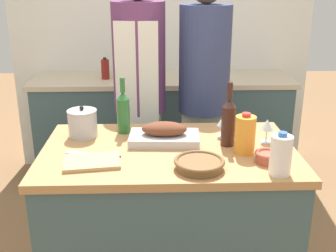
{
  "coord_description": "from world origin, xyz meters",
  "views": [
    {
      "loc": [
        -0.07,
        -1.98,
        1.75
      ],
      "look_at": [
        0.0,
        0.12,
        1.0
      ],
      "focal_mm": 45.0,
      "sensor_mm": 36.0,
      "label": 1
    }
  ],
  "objects_px": {
    "knife_chef": "(95,155)",
    "condiment_bottle_tall": "(105,69)",
    "roasting_pan": "(164,135)",
    "milk_jug": "(281,155)",
    "person_cook_aproned": "(140,91)",
    "mixing_bowl": "(268,156)",
    "wine_bottle_green": "(123,111)",
    "wine_glass_left": "(267,126)",
    "wine_glass_right": "(223,121)",
    "condiment_bottle_extra": "(120,65)",
    "person_cook_guest": "(204,92)",
    "wine_bottle_dark": "(228,121)",
    "cutting_board": "(92,162)",
    "stock_pot": "(83,123)",
    "condiment_bottle_short": "(122,67)",
    "wicker_basket": "(199,164)",
    "juice_jug": "(245,134)"
  },
  "relations": [
    {
      "from": "cutting_board",
      "to": "wine_bottle_dark",
      "type": "bearing_deg",
      "value": 17.3
    },
    {
      "from": "condiment_bottle_tall",
      "to": "wine_glass_right",
      "type": "bearing_deg",
      "value": -59.7
    },
    {
      "from": "wine_bottle_dark",
      "to": "condiment_bottle_short",
      "type": "height_order",
      "value": "wine_bottle_dark"
    },
    {
      "from": "condiment_bottle_extra",
      "to": "person_cook_guest",
      "type": "xyz_separation_m",
      "value": [
        0.63,
        -0.75,
        -0.04
      ]
    },
    {
      "from": "mixing_bowl",
      "to": "wine_bottle_green",
      "type": "distance_m",
      "value": 0.83
    },
    {
      "from": "stock_pot",
      "to": "wine_glass_left",
      "type": "relative_size",
      "value": 1.36
    },
    {
      "from": "wine_glass_right",
      "to": "condiment_bottle_tall",
      "type": "bearing_deg",
      "value": 120.3
    },
    {
      "from": "wine_glass_left",
      "to": "knife_chef",
      "type": "relative_size",
      "value": 0.46
    },
    {
      "from": "wicker_basket",
      "to": "knife_chef",
      "type": "relative_size",
      "value": 0.84
    },
    {
      "from": "condiment_bottle_extra",
      "to": "wine_glass_right",
      "type": "bearing_deg",
      "value": -64.78
    },
    {
      "from": "roasting_pan",
      "to": "knife_chef",
      "type": "distance_m",
      "value": 0.38
    },
    {
      "from": "wicker_basket",
      "to": "condiment_bottle_short",
      "type": "relative_size",
      "value": 1.6
    },
    {
      "from": "stock_pot",
      "to": "knife_chef",
      "type": "bearing_deg",
      "value": -70.19
    },
    {
      "from": "cutting_board",
      "to": "wine_glass_left",
      "type": "height_order",
      "value": "wine_glass_left"
    },
    {
      "from": "condiment_bottle_short",
      "to": "person_cook_guest",
      "type": "bearing_deg",
      "value": -53.12
    },
    {
      "from": "wine_glass_left",
      "to": "knife_chef",
      "type": "bearing_deg",
      "value": -170.3
    },
    {
      "from": "condiment_bottle_tall",
      "to": "stock_pot",
      "type": "bearing_deg",
      "value": -89.32
    },
    {
      "from": "condiment_bottle_short",
      "to": "juice_jug",
      "type": "bearing_deg",
      "value": -67.06
    },
    {
      "from": "wine_glass_left",
      "to": "wine_glass_right",
      "type": "height_order",
      "value": "wine_glass_left"
    },
    {
      "from": "knife_chef",
      "to": "wine_glass_left",
      "type": "bearing_deg",
      "value": 9.7
    },
    {
      "from": "stock_pot",
      "to": "cutting_board",
      "type": "bearing_deg",
      "value": -75.24
    },
    {
      "from": "cutting_board",
      "to": "person_cook_aproned",
      "type": "bearing_deg",
      "value": 78.88
    },
    {
      "from": "cutting_board",
      "to": "condiment_bottle_short",
      "type": "relative_size",
      "value": 1.94
    },
    {
      "from": "cutting_board",
      "to": "wine_bottle_green",
      "type": "height_order",
      "value": "wine_bottle_green"
    },
    {
      "from": "roasting_pan",
      "to": "condiment_bottle_extra",
      "type": "distance_m",
      "value": 1.52
    },
    {
      "from": "milk_jug",
      "to": "condiment_bottle_short",
      "type": "xyz_separation_m",
      "value": [
        -0.83,
        1.95,
        -0.01
      ]
    },
    {
      "from": "wicker_basket",
      "to": "condiment_bottle_short",
      "type": "height_order",
      "value": "condiment_bottle_short"
    },
    {
      "from": "stock_pot",
      "to": "wine_glass_left",
      "type": "xyz_separation_m",
      "value": [
        0.98,
        -0.12,
        0.02
      ]
    },
    {
      "from": "wicker_basket",
      "to": "mixing_bowl",
      "type": "distance_m",
      "value": 0.33
    },
    {
      "from": "condiment_bottle_tall",
      "to": "person_cook_aproned",
      "type": "relative_size",
      "value": 0.1
    },
    {
      "from": "stock_pot",
      "to": "wine_glass_left",
      "type": "distance_m",
      "value": 0.98
    },
    {
      "from": "milk_jug",
      "to": "condiment_bottle_extra",
      "type": "bearing_deg",
      "value": 114.13
    },
    {
      "from": "condiment_bottle_short",
      "to": "person_cook_aproned",
      "type": "xyz_separation_m",
      "value": [
        0.18,
        -0.82,
        0.01
      ]
    },
    {
      "from": "roasting_pan",
      "to": "person_cook_guest",
      "type": "relative_size",
      "value": 0.21
    },
    {
      "from": "wine_glass_left",
      "to": "wine_glass_right",
      "type": "xyz_separation_m",
      "value": [
        -0.22,
        0.09,
        -0.0
      ]
    },
    {
      "from": "milk_jug",
      "to": "juice_jug",
      "type": "bearing_deg",
      "value": 113.64
    },
    {
      "from": "cutting_board",
      "to": "milk_jug",
      "type": "relative_size",
      "value": 1.43
    },
    {
      "from": "roasting_pan",
      "to": "juice_jug",
      "type": "relative_size",
      "value": 1.82
    },
    {
      "from": "wine_bottle_green",
      "to": "stock_pot",
      "type": "bearing_deg",
      "value": -166.47
    },
    {
      "from": "knife_chef",
      "to": "condiment_bottle_tall",
      "type": "bearing_deg",
      "value": 94.11
    },
    {
      "from": "roasting_pan",
      "to": "wicker_basket",
      "type": "distance_m",
      "value": 0.36
    },
    {
      "from": "person_cook_guest",
      "to": "cutting_board",
      "type": "bearing_deg",
      "value": -111.48
    },
    {
      "from": "wine_glass_right",
      "to": "person_cook_guest",
      "type": "relative_size",
      "value": 0.07
    },
    {
      "from": "condiment_bottle_tall",
      "to": "person_cook_aproned",
      "type": "bearing_deg",
      "value": -65.35
    },
    {
      "from": "wine_bottle_dark",
      "to": "person_cook_guest",
      "type": "distance_m",
      "value": 0.78
    },
    {
      "from": "stock_pot",
      "to": "juice_jug",
      "type": "relative_size",
      "value": 0.84
    },
    {
      "from": "stock_pot",
      "to": "condiment_bottle_tall",
      "type": "relative_size",
      "value": 0.96
    },
    {
      "from": "mixing_bowl",
      "to": "condiment_bottle_extra",
      "type": "xyz_separation_m",
      "value": [
        -0.82,
        1.75,
        0.08
      ]
    },
    {
      "from": "milk_jug",
      "to": "person_cook_aproned",
      "type": "xyz_separation_m",
      "value": [
        -0.65,
        1.13,
        -0.0
      ]
    },
    {
      "from": "wine_glass_left",
      "to": "person_cook_guest",
      "type": "height_order",
      "value": "person_cook_guest"
    }
  ]
}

